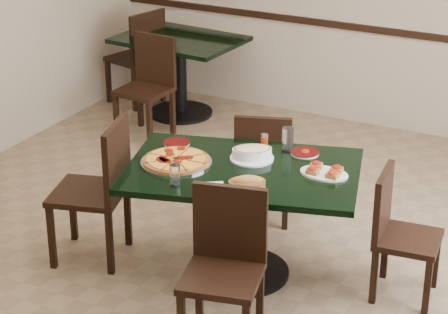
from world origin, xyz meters
The scene contains 20 objects.
floor centered at (0.00, 0.00, 0.00)m, with size 5.50×5.50×0.00m, color brown.
main_table centered at (0.22, -0.17, 0.57)m, with size 1.62×1.27×0.75m.
back_table centered at (-1.60, 2.17, 0.52)m, with size 1.16×0.88×0.75m.
chair_far centered at (0.03, 0.55, 0.47)m, with size 0.50×0.50×0.84m.
chair_near centered at (0.44, -0.82, 0.51)m, with size 0.51×0.51×0.90m.
chair_right centered at (1.15, 0.07, 0.45)m, with size 0.42×0.42×0.81m.
chair_left centered at (-0.69, -0.40, 0.55)m, with size 0.56×0.56×0.97m.
back_chair_near centered at (-1.60, 1.62, 0.50)m, with size 0.44×0.44×0.89m.
back_chair_left centered at (-2.08, 2.24, 0.52)m, with size 0.53×0.53×0.93m.
pepperoni_pizza centered at (-0.18, -0.29, 0.77)m, with size 0.45×0.45×0.04m.
lasagna_casserole centered at (0.21, -0.02, 0.80)m, with size 0.30×0.28×0.09m.
bread_basket centered at (0.38, -0.44, 0.79)m, with size 0.26×0.25×0.09m.
bruschetta_platter centered at (0.70, -0.03, 0.77)m, with size 0.31×0.22×0.05m.
side_plate_near centered at (0.18, -0.55, 0.76)m, with size 0.17×0.17×0.02m.
side_plate_far_r centered at (0.47, 0.21, 0.76)m, with size 0.18×0.18×0.03m.
side_plate_far_l centered at (-0.34, -0.03, 0.76)m, with size 0.18×0.18×0.02m.
napkin_setting centered at (0.18, -0.50, 0.75)m, with size 0.21×0.21×0.01m.
water_glass_a centered at (0.35, 0.20, 0.83)m, with size 0.07×0.07×0.16m, color white.
water_glass_b centered at (-0.02, -0.58, 0.82)m, with size 0.06×0.06×0.13m, color white.
pepper_shaker centered at (0.19, 0.21, 0.79)m, with size 0.05×0.05×0.08m.
Camera 1 is at (2.38, -4.55, 2.96)m, focal length 70.00 mm.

